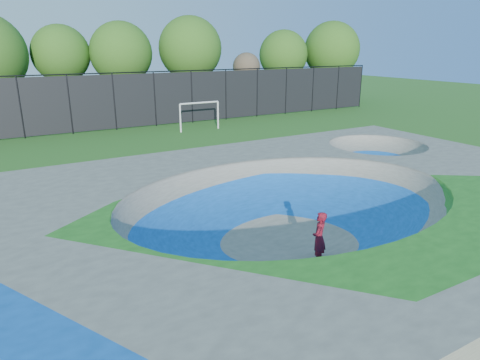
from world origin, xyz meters
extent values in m
plane|color=#245918|center=(0.00, 0.00, 0.00)|extent=(120.00, 120.00, 0.00)
cube|color=gray|center=(0.00, 0.00, 0.75)|extent=(22.00, 14.00, 1.50)
imported|color=red|center=(-0.35, -1.77, 0.76)|extent=(0.66, 0.62, 1.52)
cube|color=black|center=(-0.35, -1.77, 0.03)|extent=(0.77, 0.61, 0.05)
cylinder|color=silver|center=(3.66, 17.78, 0.98)|extent=(0.12, 0.12, 1.96)
cylinder|color=silver|center=(6.60, 17.78, 0.98)|extent=(0.12, 0.12, 1.96)
cylinder|color=silver|center=(5.13, 17.78, 1.96)|extent=(2.94, 0.12, 0.12)
cylinder|color=black|center=(-6.00, 21.00, 2.00)|extent=(0.09, 0.09, 4.00)
cylinder|color=black|center=(-3.00, 21.00, 2.00)|extent=(0.09, 0.09, 4.00)
cylinder|color=black|center=(0.00, 21.00, 2.00)|extent=(0.09, 0.09, 4.00)
cylinder|color=black|center=(3.00, 21.00, 2.00)|extent=(0.09, 0.09, 4.00)
cylinder|color=black|center=(6.00, 21.00, 2.00)|extent=(0.09, 0.09, 4.00)
cylinder|color=black|center=(9.00, 21.00, 2.00)|extent=(0.09, 0.09, 4.00)
cylinder|color=black|center=(12.00, 21.00, 2.00)|extent=(0.09, 0.09, 4.00)
cylinder|color=black|center=(15.00, 21.00, 2.00)|extent=(0.09, 0.09, 4.00)
cylinder|color=black|center=(18.00, 21.00, 2.00)|extent=(0.09, 0.09, 4.00)
cylinder|color=black|center=(21.00, 21.00, 2.00)|extent=(0.09, 0.09, 4.00)
cylinder|color=black|center=(24.00, 21.00, 2.00)|extent=(0.09, 0.09, 4.00)
cube|color=black|center=(0.00, 21.00, 2.00)|extent=(48.00, 0.03, 3.80)
cylinder|color=black|center=(0.00, 21.00, 4.00)|extent=(48.00, 0.08, 0.08)
cylinder|color=#4F3D27|center=(-2.33, 26.95, 1.79)|extent=(0.44, 0.44, 3.57)
sphere|color=#2A5616|center=(-2.33, 26.95, 5.23)|extent=(4.41, 4.41, 4.41)
cylinder|color=#4F3D27|center=(2.02, 25.66, 1.70)|extent=(0.44, 0.44, 3.41)
sphere|color=#2A5616|center=(2.02, 25.66, 5.26)|extent=(4.93, 4.93, 4.93)
cylinder|color=#4F3D27|center=(7.79, 25.09, 1.80)|extent=(0.44, 0.44, 3.60)
sphere|color=#2A5616|center=(7.79, 25.09, 5.60)|extent=(5.34, 5.34, 5.34)
cylinder|color=#4F3D27|center=(13.97, 26.06, 1.41)|extent=(0.44, 0.44, 2.82)
sphere|color=brown|center=(13.97, 26.06, 3.92)|extent=(2.60, 2.60, 2.60)
cylinder|color=#4F3D27|center=(19.04, 27.17, 1.54)|extent=(0.44, 0.44, 3.08)
sphere|color=#2A5616|center=(19.04, 27.17, 4.93)|extent=(4.93, 4.93, 4.93)
cylinder|color=#4F3D27|center=(24.55, 26.11, 1.61)|extent=(0.44, 0.44, 3.23)
sphere|color=#2A5616|center=(24.55, 26.11, 5.41)|extent=(5.82, 5.82, 5.82)
camera|label=1|loc=(-7.62, -9.96, 5.82)|focal=32.00mm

